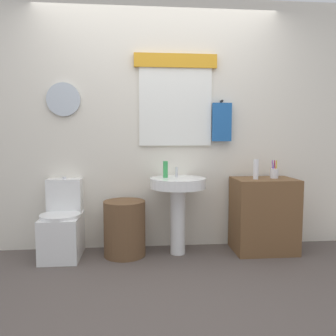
# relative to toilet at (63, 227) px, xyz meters

# --- Properties ---
(ground_plane) EXTENTS (8.00, 8.00, 0.00)m
(ground_plane) POSITION_rel_toilet_xyz_m (0.96, -0.88, -0.30)
(ground_plane) COLOR #564C47
(back_wall) EXTENTS (4.40, 0.18, 2.60)m
(back_wall) POSITION_rel_toilet_xyz_m (0.96, 0.27, 1.01)
(back_wall) COLOR silver
(back_wall) RESTS_ON ground_plane
(toilet) EXTENTS (0.38, 0.51, 0.78)m
(toilet) POSITION_rel_toilet_xyz_m (0.00, 0.00, 0.00)
(toilet) COLOR white
(toilet) RESTS_ON ground_plane
(laundry_hamper) EXTENTS (0.41, 0.41, 0.55)m
(laundry_hamper) POSITION_rel_toilet_xyz_m (0.61, -0.03, -0.02)
(laundry_hamper) COLOR brown
(laundry_hamper) RESTS_ON ground_plane
(pedestal_sink) EXTENTS (0.55, 0.55, 0.77)m
(pedestal_sink) POSITION_rel_toilet_xyz_m (1.14, -0.03, 0.30)
(pedestal_sink) COLOR white
(pedestal_sink) RESTS_ON ground_plane
(faucet) EXTENTS (0.03, 0.03, 0.10)m
(faucet) POSITION_rel_toilet_xyz_m (1.14, 0.09, 0.53)
(faucet) COLOR silver
(faucet) RESTS_ON pedestal_sink
(wooden_cabinet) EXTENTS (0.62, 0.44, 0.76)m
(wooden_cabinet) POSITION_rel_toilet_xyz_m (2.03, -0.03, 0.08)
(wooden_cabinet) COLOR brown
(wooden_cabinet) RESTS_ON ground_plane
(soap_bottle) EXTENTS (0.05, 0.05, 0.17)m
(soap_bottle) POSITION_rel_toilet_xyz_m (1.02, 0.02, 0.56)
(soap_bottle) COLOR green
(soap_bottle) RESTS_ON pedestal_sink
(lotion_bottle) EXTENTS (0.05, 0.05, 0.20)m
(lotion_bottle) POSITION_rel_toilet_xyz_m (1.92, -0.07, 0.56)
(lotion_bottle) COLOR white
(lotion_bottle) RESTS_ON wooden_cabinet
(toothbrush_cup) EXTENTS (0.08, 0.08, 0.19)m
(toothbrush_cup) POSITION_rel_toilet_xyz_m (2.14, -0.01, 0.51)
(toothbrush_cup) COLOR silver
(toothbrush_cup) RESTS_ON wooden_cabinet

